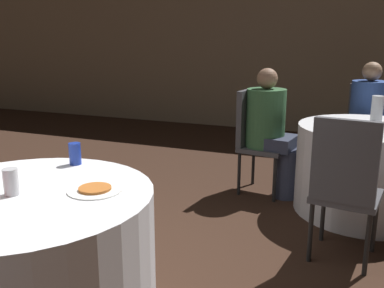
{
  "coord_description": "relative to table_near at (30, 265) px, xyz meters",
  "views": [
    {
      "loc": [
        1.61,
        -1.39,
        1.41
      ],
      "look_at": [
        0.73,
        0.8,
        0.82
      ],
      "focal_mm": 40.0,
      "sensor_mm": 36.0,
      "label": 1
    }
  ],
  "objects": [
    {
      "name": "soda_can_silver",
      "position": [
        -0.03,
        -0.03,
        0.42
      ],
      "size": [
        0.07,
        0.07,
        0.12
      ],
      "color": "silver",
      "rests_on": "table_near"
    },
    {
      "name": "chair_far_north",
      "position": [
        1.45,
        3.2,
        0.2
      ],
      "size": [
        0.41,
        0.41,
        0.95
      ],
      "rotation": [
        0.0,
        0.0,
        -3.12
      ],
      "color": "#47474C",
      "rests_on": "ground_plane"
    },
    {
      "name": "person_green_jacket",
      "position": [
        0.66,
        2.34,
        0.23
      ],
      "size": [
        0.51,
        0.38,
        1.15
      ],
      "rotation": [
        0.0,
        0.0,
        -1.71
      ],
      "color": "#33384C",
      "rests_on": "ground_plane"
    },
    {
      "name": "table_far",
      "position": [
        1.47,
        2.22,
        0.0
      ],
      "size": [
        1.12,
        1.12,
        0.72
      ],
      "color": "silver",
      "rests_on": "ground_plane"
    },
    {
      "name": "chair_far_west",
      "position": [
        0.5,
        2.36,
        0.2
      ],
      "size": [
        0.46,
        0.45,
        0.95
      ],
      "rotation": [
        0.0,
        0.0,
        -1.71
      ],
      "color": "#47474C",
      "rests_on": "ground_plane"
    },
    {
      "name": "wall_back",
      "position": [
        -0.22,
        5.18,
        1.04
      ],
      "size": [
        16.0,
        0.06,
        2.8
      ],
      "color": "gray",
      "rests_on": "ground_plane"
    },
    {
      "name": "pizza_plate_near",
      "position": [
        0.28,
        0.15,
        0.37
      ],
      "size": [
        0.25,
        0.25,
        0.02
      ],
      "color": "white",
      "rests_on": "table_near"
    },
    {
      "name": "chair_far_south",
      "position": [
        1.34,
        1.25,
        0.2
      ],
      "size": [
        0.45,
        0.45,
        0.95
      ],
      "rotation": [
        0.0,
        0.0,
        -0.14
      ],
      "color": "#47474C",
      "rests_on": "ground_plane"
    },
    {
      "name": "bottle_far",
      "position": [
        1.51,
        2.27,
        0.48
      ],
      "size": [
        0.09,
        0.09,
        0.24
      ],
      "color": "silver",
      "rests_on": "table_far"
    },
    {
      "name": "soda_can_blue",
      "position": [
        -0.06,
        0.47,
        0.42
      ],
      "size": [
        0.07,
        0.07,
        0.12
      ],
      "color": "#1E38A5",
      "rests_on": "table_near"
    },
    {
      "name": "table_near",
      "position": [
        0.0,
        0.0,
        0.0
      ],
      "size": [
        1.18,
        1.18,
        0.72
      ],
      "color": "silver",
      "rests_on": "ground_plane"
    },
    {
      "name": "person_blue_shirt",
      "position": [
        1.45,
        3.04,
        0.24
      ],
      "size": [
        0.35,
        0.51,
        1.18
      ],
      "rotation": [
        0.0,
        0.0,
        -3.12
      ],
      "color": "#4C4238",
      "rests_on": "ground_plane"
    }
  ]
}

